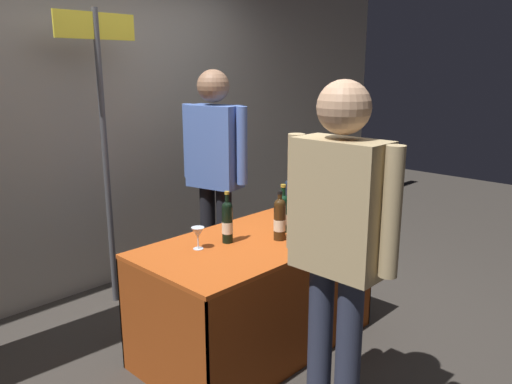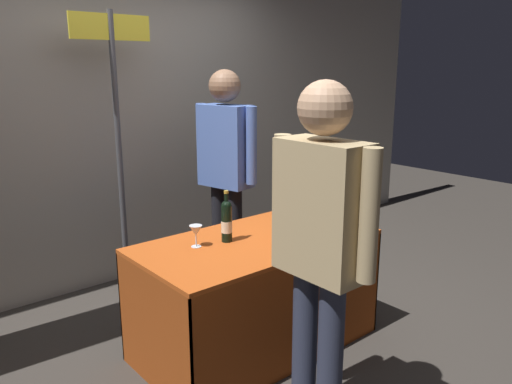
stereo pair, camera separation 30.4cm
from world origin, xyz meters
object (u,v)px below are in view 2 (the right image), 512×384
Objects in this scene: booth_signpost at (117,124)px; wine_glass_mid at (316,223)px; vendor_presenter at (226,162)px; featured_wine_bottle at (280,219)px; wine_glass_near_vendor at (196,231)px; display_bottle_0 at (313,207)px; tasting_table at (256,272)px; taster_foreground_right at (321,236)px.

wine_glass_mid is at bearing -67.19° from booth_signpost.
booth_signpost is (-0.65, 0.46, 0.30)m from vendor_presenter.
featured_wine_bottle is 2.33× the size of wine_glass_near_vendor.
display_bottle_0 is 0.84m from vendor_presenter.
wine_glass_near_vendor is at bearing -93.50° from booth_signpost.
display_bottle_0 is at bearing -10.55° from wine_glass_near_vendor.
booth_signpost is (-0.29, 1.23, 0.85)m from tasting_table.
wine_glass_near_vendor is 0.08× the size of vendor_presenter.
wine_glass_near_vendor is (-0.84, 0.16, -0.03)m from display_bottle_0.
featured_wine_bottle is 0.95m from vendor_presenter.
booth_signpost is at bearing 121.26° from display_bottle_0.
booth_signpost reaches higher than display_bottle_0.
vendor_presenter is at bearing 73.48° from featured_wine_bottle.
tasting_table is 1.01m from vendor_presenter.
tasting_table is 0.38m from featured_wine_bottle.
taster_foreground_right reaches higher than featured_wine_bottle.
wine_glass_mid is (-0.16, -0.18, -0.04)m from display_bottle_0.
taster_foreground_right is at bearing -35.23° from vendor_presenter.
taster_foreground_right is (-0.32, -0.82, 0.53)m from tasting_table.
booth_signpost reaches higher than tasting_table.
vendor_presenter is at bearing -35.11° from booth_signpost.
featured_wine_bottle is at bearing -28.83° from vendor_presenter.
featured_wine_bottle is at bearing -30.36° from taster_foreground_right.
display_bottle_0 is at bearing -45.43° from taster_foreground_right.
display_bottle_0 is (0.48, -0.03, 0.35)m from tasting_table.
taster_foreground_right is at bearing -87.50° from wine_glass_near_vendor.
featured_wine_bottle reaches higher than wine_glass_mid.
tasting_table is 0.49m from wine_glass_near_vendor.
taster_foreground_right is at bearing -120.13° from featured_wine_bottle.
featured_wine_bottle is 0.51m from wine_glass_near_vendor.
wine_glass_near_vendor is 1.23m from booth_signpost.
display_bottle_0 reaches higher than tasting_table.
display_bottle_0 is 2.66× the size of wine_glass_mid.
tasting_table is at bearing -36.99° from vendor_presenter.
display_bottle_0 is 0.24m from wine_glass_mid.
vendor_presenter is at bearing 65.32° from tasting_table.
wine_glass_mid is at bearing -26.31° from wine_glass_near_vendor.
taster_foreground_right reaches higher than wine_glass_mid.
display_bottle_0 is at bearing -3.94° from vendor_presenter.
display_bottle_0 is 0.85m from wine_glass_near_vendor.
booth_signpost reaches higher than wine_glass_mid.
vendor_presenter is at bearing 98.37° from display_bottle_0.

